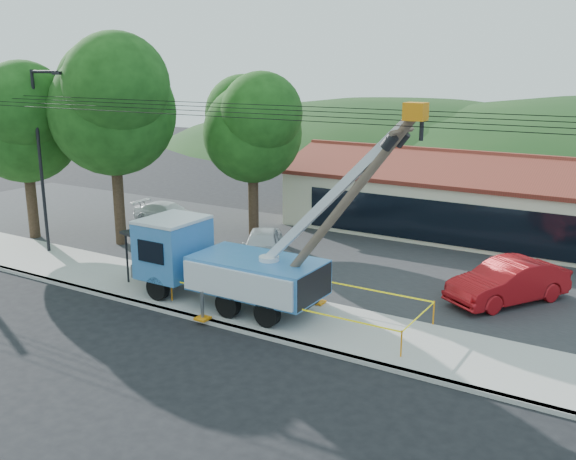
% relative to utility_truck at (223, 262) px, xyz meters
% --- Properties ---
extents(ground, '(120.00, 120.00, 0.00)m').
position_rel_utility_truck_xyz_m(ground, '(2.12, -3.81, -1.79)').
color(ground, black).
rests_on(ground, ground).
extents(curb, '(60.00, 0.25, 0.15)m').
position_rel_utility_truck_xyz_m(curb, '(2.12, -1.71, -1.72)').
color(curb, '#B0ACA5').
rests_on(curb, ground).
extents(sidewalk, '(60.00, 4.00, 0.15)m').
position_rel_utility_truck_xyz_m(sidewalk, '(2.12, 0.19, -1.72)').
color(sidewalk, '#B0ACA5').
rests_on(sidewalk, ground).
extents(parking_lot, '(60.00, 12.00, 0.10)m').
position_rel_utility_truck_xyz_m(parking_lot, '(2.12, 8.19, -1.74)').
color(parking_lot, '#28282B').
rests_on(parking_lot, ground).
extents(strip_mall, '(22.50, 8.53, 4.67)m').
position_rel_utility_truck_xyz_m(strip_mall, '(6.12, 16.17, 0.09)').
color(strip_mall, beige).
rests_on(strip_mall, ground).
extents(streetlight, '(2.13, 0.22, 9.00)m').
position_rel_utility_truck_xyz_m(streetlight, '(-11.66, 1.19, 3.51)').
color(streetlight, black).
rests_on(streetlight, ground).
extents(tree_west_near, '(7.56, 6.72, 10.80)m').
position_rel_utility_truck_xyz_m(tree_west_near, '(-9.88, 4.19, 5.73)').
color(tree_west_near, '#332316').
rests_on(tree_west_near, ground).
extents(tree_west_far, '(6.84, 6.08, 9.48)m').
position_rel_utility_truck_xyz_m(tree_west_far, '(-14.88, 2.69, 4.75)').
color(tree_west_far, '#332316').
rests_on(tree_west_far, ground).
extents(tree_lot, '(6.30, 5.60, 8.94)m').
position_rel_utility_truck_xyz_m(tree_lot, '(-4.88, 9.19, 4.42)').
color(tree_lot, '#332316').
rests_on(tree_lot, ground).
extents(hill_west, '(78.40, 56.00, 28.00)m').
position_rel_utility_truck_xyz_m(hill_west, '(-12.88, 51.19, -1.79)').
color(hill_west, black).
rests_on(hill_west, ground).
extents(utility_truck, '(11.64, 4.16, 7.96)m').
position_rel_utility_truck_xyz_m(utility_truck, '(0.00, 0.00, 0.00)').
color(utility_truck, black).
rests_on(utility_truck, ground).
extents(leaning_pole, '(6.15, 1.77, 7.90)m').
position_rel_utility_truck_xyz_m(leaning_pole, '(4.95, -0.04, 2.61)').
color(leaning_pole, brown).
rests_on(leaning_pole, ground).
extents(bus_shelter, '(2.64, 1.98, 2.28)m').
position_rel_utility_truck_xyz_m(bus_shelter, '(-3.84, 0.25, 0.01)').
color(bus_shelter, black).
rests_on(bus_shelter, ground).
extents(caution_tape, '(9.69, 3.14, 0.91)m').
position_rel_utility_truck_xyz_m(caution_tape, '(2.94, 0.63, -0.97)').
color(caution_tape, orange).
rests_on(caution_tape, ground).
extents(car_silver, '(3.63, 4.78, 1.52)m').
position_rel_utility_truck_xyz_m(car_silver, '(-1.88, 5.54, -1.79)').
color(car_silver, silver).
rests_on(car_silver, ground).
extents(car_red, '(4.24, 5.28, 1.69)m').
position_rel_utility_truck_xyz_m(car_red, '(9.44, 6.01, -1.79)').
color(car_red, '#AA1115').
rests_on(car_red, ground).
extents(car_white, '(4.46, 2.02, 1.27)m').
position_rel_utility_truck_xyz_m(car_white, '(-10.66, 8.72, -1.79)').
color(car_white, silver).
rests_on(car_white, ground).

